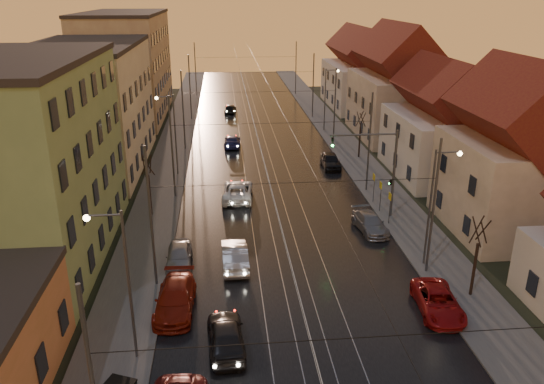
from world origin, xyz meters
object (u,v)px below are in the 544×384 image
object	(u,v)px
driving_car_4	(230,109)
parked_right_0	(438,302)
street_lamp_2	(172,127)
parked_right_1	(370,223)
driving_car_2	(238,191)
driving_car_3	(232,141)
street_lamp_3	(328,94)
parked_left_3	(179,256)
street_lamp_0	(121,273)
parked_left_2	(175,299)
driving_car_0	(226,335)
driving_car_1	(235,255)
parked_right_2	(331,161)
traffic_light_mast	(382,163)
street_lamp_1	(436,197)

from	to	relation	value
driving_car_4	parked_right_0	distance (m)	54.45
street_lamp_2	parked_right_1	size ratio (longest dim) A/B	1.79
driving_car_2	driving_car_3	bearing A→B (deg)	-85.32
street_lamp_2	street_lamp_3	world-z (taller)	same
driving_car_2	parked_left_3	bearing A→B (deg)	74.28
street_lamp_0	street_lamp_2	distance (m)	28.00
driving_car_4	parked_left_2	world-z (taller)	parked_left_2
street_lamp_2	driving_car_0	bearing A→B (deg)	-80.27
driving_car_1	parked_right_2	bearing A→B (deg)	-119.14
street_lamp_3	traffic_light_mast	world-z (taller)	street_lamp_3
street_lamp_3	driving_car_0	size ratio (longest dim) A/B	1.76
driving_car_4	driving_car_1	bearing A→B (deg)	97.18
parked_left_2	parked_right_1	size ratio (longest dim) A/B	1.16
driving_car_2	parked_right_1	xyz separation A→B (m)	(9.78, -7.50, -0.10)
driving_car_1	driving_car_2	size ratio (longest dim) A/B	0.87
driving_car_0	driving_car_1	bearing A→B (deg)	-97.91
driving_car_4	street_lamp_2	bearing A→B (deg)	85.80
driving_car_4	parked_left_2	distance (m)	52.02
driving_car_0	driving_car_4	xyz separation A→B (m)	(1.29, 55.56, -0.13)
traffic_light_mast	parked_left_2	bearing A→B (deg)	-142.05
street_lamp_0	parked_right_2	bearing A→B (deg)	61.47
driving_car_2	parked_right_1	world-z (taller)	driving_car_2
street_lamp_1	driving_car_4	bearing A→B (deg)	104.25
street_lamp_0	parked_right_0	world-z (taller)	street_lamp_0
parked_left_2	parked_right_2	distance (m)	28.50
street_lamp_2	parked_right_0	bearing A→B (deg)	-56.65
traffic_light_mast	driving_car_3	bearing A→B (deg)	117.17
driving_car_2	parked_left_3	size ratio (longest dim) A/B	1.31
driving_car_3	parked_right_2	distance (m)	13.24
street_lamp_0	driving_car_1	distance (m)	11.33
driving_car_4	parked_right_1	xyz separation A→B (m)	(9.75, -42.38, 0.00)
street_lamp_1	parked_right_2	bearing A→B (deg)	96.57
street_lamp_0	driving_car_4	world-z (taller)	street_lamp_0
street_lamp_1	driving_car_4	world-z (taller)	street_lamp_1
street_lamp_2	parked_right_0	size ratio (longest dim) A/B	1.68
street_lamp_0	driving_car_3	distance (m)	38.52
street_lamp_0	parked_left_2	bearing A→B (deg)	65.37
street_lamp_1	traffic_light_mast	xyz separation A→B (m)	(-1.11, 8.00, -0.29)
street_lamp_1	street_lamp_2	xyz separation A→B (m)	(-18.21, 20.00, 0.00)
driving_car_0	parked_left_2	bearing A→B (deg)	-56.05
street_lamp_0	street_lamp_3	size ratio (longest dim) A/B	1.00
driving_car_1	street_lamp_3	bearing A→B (deg)	-111.80
traffic_light_mast	parked_right_1	bearing A→B (deg)	-119.35
street_lamp_1	driving_car_3	bearing A→B (deg)	112.43
street_lamp_3	street_lamp_0	bearing A→B (deg)	-112.48
street_lamp_0	street_lamp_2	world-z (taller)	same
street_lamp_2	parked_left_3	xyz separation A→B (m)	(1.74, -18.50, -4.18)
parked_left_2	parked_right_1	world-z (taller)	parked_left_2
street_lamp_3	parked_right_1	size ratio (longest dim) A/B	1.79
street_lamp_3	parked_left_2	distance (m)	43.26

